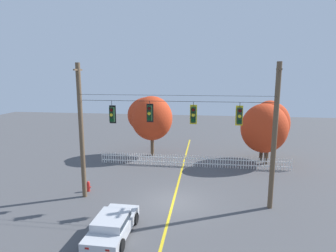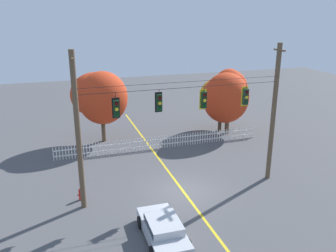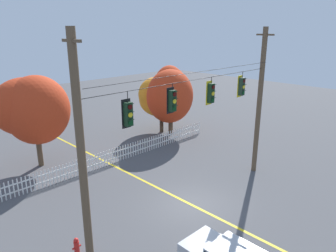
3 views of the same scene
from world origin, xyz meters
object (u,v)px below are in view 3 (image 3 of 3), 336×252
Objects in this scene: traffic_signal_eastbound_side at (128,114)px; traffic_signal_northbound_secondary at (172,101)px; autumn_maple_mid at (158,97)px; autumn_maple_near_fence at (32,109)px; fire_hydrant at (77,246)px; traffic_signal_southbound_primary at (211,93)px; traffic_signal_westbound_side at (242,86)px; autumn_oak_far_east at (170,93)px.

traffic_signal_eastbound_side is 2.45m from traffic_signal_northbound_secondary.
traffic_signal_northbound_secondary is at bearing -130.43° from autumn_maple_mid.
traffic_signal_northbound_secondary is at bearing -78.69° from autumn_maple_near_fence.
autumn_maple_near_fence reaches higher than fire_hydrant.
autumn_maple_near_fence is at bearing 114.86° from traffic_signal_southbound_primary.
traffic_signal_northbound_secondary is 0.22× the size of autumn_maple_near_fence.
traffic_signal_westbound_side is 11.59m from fire_hydrant.
autumn_oak_far_east is at bearing 45.16° from traffic_signal_northbound_secondary.
traffic_signal_eastbound_side is 0.25× the size of autumn_oak_far_east.
traffic_signal_northbound_secondary is 7.27m from fire_hydrant.
fire_hydrant is (-10.20, 0.86, -5.42)m from traffic_signal_westbound_side.
traffic_signal_southbound_primary and traffic_signal_westbound_side have the same top height.
autumn_maple_near_fence is at bearing 74.71° from fire_hydrant.
fire_hydrant is at bearing -144.83° from autumn_maple_mid.
traffic_signal_eastbound_side is 1.04× the size of traffic_signal_westbound_side.
autumn_maple_near_fence is 8.09× the size of fire_hydrant.
autumn_oak_far_east is at bearing 30.99° from fire_hydrant.
traffic_signal_eastbound_side is 1.97× the size of fire_hydrant.
autumn_oak_far_east is (11.16, -1.28, -0.37)m from autumn_maple_near_fence.
traffic_signal_southbound_primary is (5.19, 0.00, 0.09)m from traffic_signal_eastbound_side.
traffic_signal_southbound_primary is 0.99× the size of traffic_signal_westbound_side.
fire_hydrant is at bearing 169.66° from traffic_signal_northbound_secondary.
autumn_maple_near_fence is at bearing 101.31° from traffic_signal_northbound_secondary.
traffic_signal_westbound_side is 10.03m from autumn_oak_far_east.
traffic_signal_eastbound_side is 10.55m from autumn_maple_near_fence.
traffic_signal_northbound_secondary is 5.51m from traffic_signal_westbound_side.
traffic_signal_southbound_primary is at bearing -180.00° from traffic_signal_westbound_side.
autumn_maple_mid is at bearing 98.67° from autumn_oak_far_east.
autumn_oak_far_east is (11.52, 9.12, -2.08)m from traffic_signal_eastbound_side.
traffic_signal_westbound_side is 0.24× the size of autumn_oak_far_east.
traffic_signal_northbound_secondary and traffic_signal_westbound_side have the same top height.
traffic_signal_eastbound_side is 5.19m from traffic_signal_southbound_primary.
traffic_signal_eastbound_side is at bearing -180.00° from traffic_signal_northbound_secondary.
traffic_signal_westbound_side is at bearing -111.33° from autumn_oak_far_east.
traffic_signal_northbound_secondary is 10.77m from autumn_maple_near_fence.
autumn_maple_near_fence is 1.04× the size of autumn_oak_far_east.
traffic_signal_northbound_secondary is at bearing -134.84° from autumn_oak_far_east.
traffic_signal_westbound_side reaches higher than autumn_oak_far_east.
traffic_signal_northbound_secondary is 1.78× the size of fire_hydrant.
traffic_signal_westbound_side is (5.51, 0.00, -0.06)m from traffic_signal_northbound_secondary.
autumn_maple_mid is (11.33, 10.42, -2.61)m from traffic_signal_eastbound_side.
autumn_oak_far_east is 16.39m from fire_hydrant.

